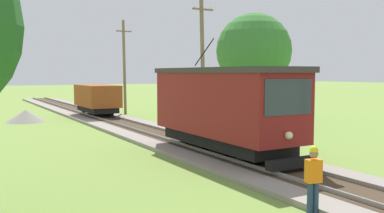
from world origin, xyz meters
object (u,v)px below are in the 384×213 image
(freight_car, at_px, (97,98))
(tree_left_near, at_px, (254,51))
(utility_pole_mid, at_px, (203,61))
(track_worker, at_px, (313,177))
(utility_pole_far, at_px, (124,66))
(red_tram, at_px, (224,106))
(second_worker, at_px, (290,134))
(gravel_pile, at_px, (26,116))

(freight_car, xyz_separation_m, tree_left_near, (9.41, -8.09, 3.66))
(utility_pole_mid, xyz_separation_m, track_worker, (-5.29, -14.23, -3.29))
(utility_pole_far, height_order, track_worker, utility_pole_far)
(red_tram, height_order, second_worker, red_tram)
(freight_car, bearing_deg, tree_left_near, -40.70)
(gravel_pile, height_order, track_worker, track_worker)
(red_tram, relative_size, gravel_pile, 2.96)
(freight_car, bearing_deg, second_worker, -82.78)
(track_worker, relative_size, second_worker, 1.00)
(utility_pole_mid, bearing_deg, red_tram, -114.08)
(utility_pole_mid, relative_size, utility_pole_far, 1.02)
(utility_pole_mid, bearing_deg, gravel_pile, 127.80)
(track_worker, height_order, second_worker, same)
(freight_car, height_order, gravel_pile, freight_car)
(tree_left_near, bearing_deg, track_worker, -123.65)
(tree_left_near, bearing_deg, gravel_pile, 152.51)
(freight_car, height_order, utility_pole_mid, utility_pole_mid)
(utility_pole_mid, bearing_deg, utility_pole_far, 90.00)
(red_tram, distance_m, second_worker, 3.10)
(freight_car, relative_size, utility_pole_mid, 0.62)
(gravel_pile, xyz_separation_m, tree_left_near, (14.87, -7.74, 4.76))
(gravel_pile, relative_size, tree_left_near, 0.36)
(gravel_pile, relative_size, second_worker, 1.62)
(track_worker, bearing_deg, gravel_pile, 21.73)
(freight_car, bearing_deg, utility_pole_far, 32.77)
(tree_left_near, bearing_deg, utility_pole_mid, -152.88)
(freight_car, distance_m, second_worker, 19.76)
(freight_car, xyz_separation_m, track_worker, (-2.23, -25.57, -0.57))
(utility_pole_mid, relative_size, track_worker, 4.69)
(utility_pole_far, relative_size, second_worker, 4.59)
(freight_car, distance_m, tree_left_near, 12.94)
(red_tram, height_order, utility_pole_mid, utility_pole_mid)
(utility_pole_far, xyz_separation_m, gravel_pile, (-8.52, -2.33, -3.73))
(utility_pole_mid, bearing_deg, second_worker, -94.03)
(utility_pole_far, height_order, tree_left_near, utility_pole_far)
(track_worker, xyz_separation_m, tree_left_near, (11.64, 17.48, 4.23))
(utility_pole_mid, xyz_separation_m, second_worker, (-0.58, -8.26, -3.29))
(utility_pole_mid, distance_m, utility_pole_far, 13.31)
(freight_car, relative_size, utility_pole_far, 0.64)
(second_worker, bearing_deg, utility_pole_far, -85.97)
(gravel_pile, bearing_deg, utility_pole_far, 15.28)
(utility_pole_far, height_order, second_worker, utility_pole_far)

